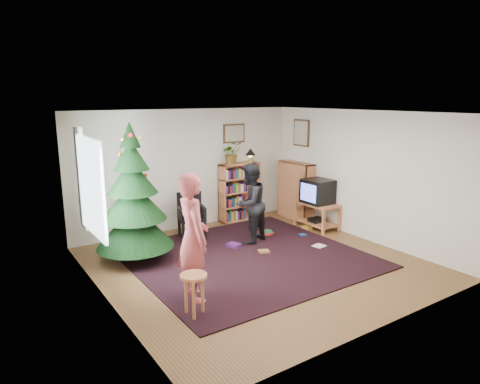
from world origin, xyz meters
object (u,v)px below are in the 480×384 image
crt_tv (318,191)px  potted_plant (232,153)px  table_lamp (250,153)px  bookshelf_right (296,190)px  bookshelf_back (239,191)px  person_standing (193,238)px  christmas_tree (134,205)px  picture_back (234,133)px  person_by_chair (250,204)px  stool (194,284)px  picture_right (301,133)px  armchair (189,214)px  tv_stand (317,213)px

crt_tv → potted_plant: bearing=130.1°
table_lamp → bookshelf_right: bearing=-36.3°
bookshelf_back → bookshelf_right: bearing=-28.4°
bookshelf_right → person_standing: (-3.82, -2.29, 0.23)m
christmas_tree → table_lamp: (3.14, 1.09, 0.53)m
picture_back → person_by_chair: size_ratio=0.36×
picture_back → stool: (-2.86, -3.47, -1.51)m
person_standing → person_by_chair: bearing=-45.0°
picture_back → bookshelf_right: 1.91m
picture_right → bookshelf_back: (-1.27, 0.59, -1.29)m
picture_right → table_lamp: bearing=148.8°
christmas_tree → person_by_chair: size_ratio=1.53×
potted_plant → table_lamp: size_ratio=1.55×
christmas_tree → stool: size_ratio=4.14×
christmas_tree → armchair: size_ratio=2.64×
bookshelf_right → person_standing: size_ratio=0.73×
picture_right → crt_tv: size_ratio=1.04×
picture_back → armchair: (-1.45, -0.61, -1.47)m
picture_right → potted_plant: 1.64m
picture_right → bookshelf_right: picture_right is taller
christmas_tree → bookshelf_back: size_ratio=1.82×
crt_tv → bookshelf_right: bearing=81.5°
stool → tv_stand: bearing=25.8°
person_by_chair → bookshelf_back: bearing=-137.5°
person_by_chair → potted_plant: 1.69m
picture_back → person_standing: size_ratio=0.31×
picture_right → person_by_chair: (-1.98, -0.83, -1.18)m
bookshelf_right → table_lamp: bearing=53.7°
picture_right → potted_plant: size_ratio=1.25×
bookshelf_right → person_standing: 4.46m
bookshelf_back → tv_stand: 1.80m
tv_stand → potted_plant: 2.24m
crt_tv → table_lamp: size_ratio=1.85×
crt_tv → table_lamp: bearing=116.4°
crt_tv → person_by_chair: 1.72m
person_standing → table_lamp: person_standing is taller
christmas_tree → person_standing: (0.16, -1.82, -0.09)m
tv_stand → bookshelf_right: bearing=81.7°
tv_stand → potted_plant: size_ratio=1.93×
crt_tv → person_standing: size_ratio=0.32×
armchair → person_by_chair: bearing=-34.2°
picture_right → tv_stand: 1.85m
bookshelf_back → bookshelf_right: size_ratio=1.00×
bookshelf_right → potted_plant: 1.71m
picture_right → potted_plant: picture_right is taller
armchair → person_standing: size_ratio=0.50×
crt_tv → table_lamp: (-0.71, 1.44, 0.71)m
picture_back → christmas_tree: 3.20m
tv_stand → person_by_chair: size_ratio=0.60×
bookshelf_back → crt_tv: bearing=-54.8°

